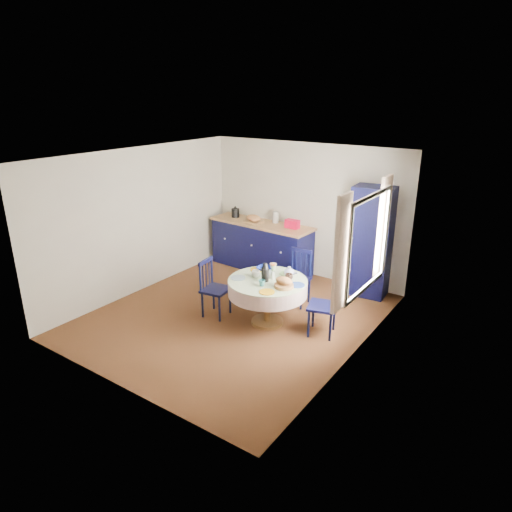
{
  "coord_description": "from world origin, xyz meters",
  "views": [
    {
      "loc": [
        3.96,
        -5.15,
        3.36
      ],
      "look_at": [
        0.28,
        0.2,
        1.01
      ],
      "focal_mm": 32.0,
      "sensor_mm": 36.0,
      "label": 1
    }
  ],
  "objects_px": {
    "pantry_cabinet": "(371,242)",
    "chair_right": "(325,305)",
    "mug_a": "(256,274)",
    "cobalt_bowl": "(265,269)",
    "dining_table": "(268,287)",
    "kitchen_counter": "(261,245)",
    "mug_d": "(273,267)",
    "mug_b": "(262,283)",
    "chair_far": "(297,277)",
    "chair_left": "(214,288)",
    "mug_c": "(289,277)"
  },
  "relations": [
    {
      "from": "chair_left",
      "to": "mug_d",
      "type": "xyz_separation_m",
      "value": [
        0.69,
        0.64,
        0.31
      ]
    },
    {
      "from": "chair_far",
      "to": "mug_c",
      "type": "height_order",
      "value": "chair_far"
    },
    {
      "from": "kitchen_counter",
      "to": "chair_left",
      "type": "height_order",
      "value": "kitchen_counter"
    },
    {
      "from": "cobalt_bowl",
      "to": "mug_d",
      "type": "bearing_deg",
      "value": 48.24
    },
    {
      "from": "dining_table",
      "to": "mug_b",
      "type": "height_order",
      "value": "dining_table"
    },
    {
      "from": "mug_c",
      "to": "chair_right",
      "type": "bearing_deg",
      "value": -0.03
    },
    {
      "from": "dining_table",
      "to": "chair_right",
      "type": "bearing_deg",
      "value": 12.42
    },
    {
      "from": "chair_right",
      "to": "chair_left",
      "type": "bearing_deg",
      "value": -92.29
    },
    {
      "from": "mug_c",
      "to": "cobalt_bowl",
      "type": "height_order",
      "value": "mug_c"
    },
    {
      "from": "chair_far",
      "to": "mug_b",
      "type": "xyz_separation_m",
      "value": [
        0.04,
        -1.11,
        0.3
      ]
    },
    {
      "from": "chair_left",
      "to": "chair_far",
      "type": "relative_size",
      "value": 0.99
    },
    {
      "from": "pantry_cabinet",
      "to": "chair_right",
      "type": "relative_size",
      "value": 2.06
    },
    {
      "from": "chair_far",
      "to": "mug_a",
      "type": "bearing_deg",
      "value": -109.1
    },
    {
      "from": "mug_b",
      "to": "mug_c",
      "type": "bearing_deg",
      "value": 64.03
    },
    {
      "from": "kitchen_counter",
      "to": "chair_left",
      "type": "bearing_deg",
      "value": -73.12
    },
    {
      "from": "chair_right",
      "to": "mug_b",
      "type": "distance_m",
      "value": 0.96
    },
    {
      "from": "pantry_cabinet",
      "to": "dining_table",
      "type": "relative_size",
      "value": 1.6
    },
    {
      "from": "pantry_cabinet",
      "to": "mug_b",
      "type": "bearing_deg",
      "value": -115.25
    },
    {
      "from": "chair_right",
      "to": "dining_table",
      "type": "bearing_deg",
      "value": -93.76
    },
    {
      "from": "mug_c",
      "to": "mug_d",
      "type": "height_order",
      "value": "mug_d"
    },
    {
      "from": "chair_right",
      "to": "cobalt_bowl",
      "type": "relative_size",
      "value": 3.89
    },
    {
      "from": "kitchen_counter",
      "to": "pantry_cabinet",
      "type": "relative_size",
      "value": 1.13
    },
    {
      "from": "chair_left",
      "to": "pantry_cabinet",
      "type": "bearing_deg",
      "value": -46.06
    },
    {
      "from": "pantry_cabinet",
      "to": "mug_a",
      "type": "relative_size",
      "value": 14.88
    },
    {
      "from": "dining_table",
      "to": "mug_c",
      "type": "distance_m",
      "value": 0.35
    },
    {
      "from": "mug_a",
      "to": "mug_b",
      "type": "height_order",
      "value": "mug_a"
    },
    {
      "from": "mug_d",
      "to": "dining_table",
      "type": "bearing_deg",
      "value": -66.99
    },
    {
      "from": "kitchen_counter",
      "to": "mug_d",
      "type": "distance_m",
      "value": 1.92
    },
    {
      "from": "dining_table",
      "to": "cobalt_bowl",
      "type": "xyz_separation_m",
      "value": [
        -0.26,
        0.3,
        0.15
      ]
    },
    {
      "from": "chair_left",
      "to": "mug_d",
      "type": "bearing_deg",
      "value": -55.21
    },
    {
      "from": "mug_a",
      "to": "cobalt_bowl",
      "type": "xyz_separation_m",
      "value": [
        -0.04,
        0.3,
        -0.02
      ]
    },
    {
      "from": "kitchen_counter",
      "to": "mug_c",
      "type": "bearing_deg",
      "value": -42.82
    },
    {
      "from": "dining_table",
      "to": "chair_far",
      "type": "bearing_deg",
      "value": 89.88
    },
    {
      "from": "mug_a",
      "to": "dining_table",
      "type": "bearing_deg",
      "value": 0.39
    },
    {
      "from": "chair_far",
      "to": "mug_a",
      "type": "height_order",
      "value": "chair_far"
    },
    {
      "from": "chair_right",
      "to": "cobalt_bowl",
      "type": "height_order",
      "value": "chair_right"
    },
    {
      "from": "chair_left",
      "to": "dining_table",
      "type": "bearing_deg",
      "value": -82.45
    },
    {
      "from": "chair_right",
      "to": "cobalt_bowl",
      "type": "bearing_deg",
      "value": -111.65
    },
    {
      "from": "kitchen_counter",
      "to": "chair_right",
      "type": "xyz_separation_m",
      "value": [
        2.23,
        -1.68,
        -0.02
      ]
    },
    {
      "from": "kitchen_counter",
      "to": "chair_far",
      "type": "xyz_separation_m",
      "value": [
        1.38,
        -0.98,
        -0.02
      ]
    },
    {
      "from": "chair_left",
      "to": "cobalt_bowl",
      "type": "height_order",
      "value": "chair_left"
    },
    {
      "from": "mug_b",
      "to": "mug_a",
      "type": "bearing_deg",
      "value": 139.07
    },
    {
      "from": "dining_table",
      "to": "mug_b",
      "type": "bearing_deg",
      "value": -80.33
    },
    {
      "from": "mug_a",
      "to": "mug_d",
      "type": "bearing_deg",
      "value": 82.11
    },
    {
      "from": "mug_c",
      "to": "chair_far",
      "type": "bearing_deg",
      "value": 109.23
    },
    {
      "from": "dining_table",
      "to": "kitchen_counter",
      "type": "bearing_deg",
      "value": 126.45
    },
    {
      "from": "mug_c",
      "to": "chair_left",
      "type": "bearing_deg",
      "value": -159.0
    },
    {
      "from": "chair_left",
      "to": "chair_right",
      "type": "distance_m",
      "value": 1.77
    },
    {
      "from": "chair_left",
      "to": "kitchen_counter",
      "type": "bearing_deg",
      "value": 5.97
    },
    {
      "from": "chair_left",
      "to": "mug_a",
      "type": "xyz_separation_m",
      "value": [
        0.64,
        0.23,
        0.31
      ]
    }
  ]
}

